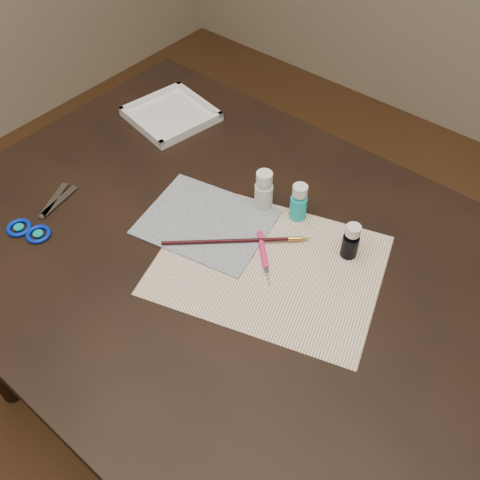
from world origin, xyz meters
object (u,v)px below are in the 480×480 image
Objects in this scene: paint_bottle_cyan at (299,202)px; scissors at (43,210)px; canvas at (206,222)px; paper at (269,265)px; paint_bottle_navy at (351,241)px; paint_bottle_white at (264,191)px; palette_tray at (171,114)px.

paint_bottle_cyan reaches higher than scissors.
canvas is 1.29× the size of scissors.
paint_bottle_navy reaches higher than paper.
scissors is (-0.46, -0.19, 0.00)m from paper.
canvas is at bearing -157.29° from paint_bottle_navy.
paint_bottle_navy is at bearing 0.19° from paint_bottle_white.
palette_tray is (-0.32, 0.22, 0.01)m from canvas.
paint_bottle_white reaches higher than scissors.
paint_bottle_navy is 0.42× the size of palette_tray.
paint_bottle_white is 0.40m from palette_tray.
paint_bottle_cyan is at bearing -76.59° from scissors.
scissors is at bearing -157.56° from paper.
paint_bottle_navy reaches higher than palette_tray.
paint_bottle_white is at bearing -179.81° from paint_bottle_navy.
paint_bottle_navy is 0.64m from scissors.
scissors is at bearing -145.88° from canvas.
paper is 0.15m from paint_bottle_cyan.
paint_bottle_white reaches higher than paper.
scissors is (-0.56, -0.31, -0.03)m from paint_bottle_navy.
paint_bottle_white reaches higher than canvas.
paint_bottle_white is 0.47m from scissors.
palette_tray is at bearing 169.47° from paint_bottle_cyan.
paint_bottle_cyan is 0.54m from scissors.
scissors is at bearing -85.83° from palette_tray.
canvas is 0.39m from palette_tray.
paint_bottle_cyan is 0.45× the size of palette_tray.
paint_bottle_navy is at bearing 22.71° from canvas.
scissors is at bearing -151.13° from paint_bottle_navy.
canvas is 0.14m from paint_bottle_white.
paint_bottle_white is 0.21m from paint_bottle_navy.
paper is 2.16× the size of scissors.
palette_tray is (-0.59, 0.11, -0.03)m from paint_bottle_navy.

